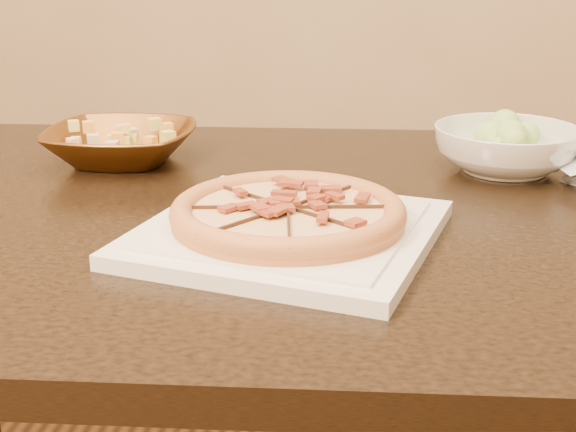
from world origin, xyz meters
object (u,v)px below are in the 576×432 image
object	(u,v)px
pizza	(288,213)
salad_bowl	(506,149)
dining_table	(237,273)
plate	(288,232)
bronze_bowl	(121,145)

from	to	relation	value
pizza	salad_bowl	xyz separation A→B (m)	(0.29, 0.33, -0.00)
dining_table	pizza	world-z (taller)	pizza
salad_bowl	plate	bearing A→B (deg)	-130.92
bronze_bowl	salad_bowl	distance (m)	0.59
pizza	plate	bearing A→B (deg)	-25.22
pizza	salad_bowl	size ratio (longest dim) A/B	1.26
salad_bowl	dining_table	bearing A→B (deg)	-151.00
dining_table	plate	xyz separation A→B (m)	(0.09, -0.13, 0.11)
dining_table	bronze_bowl	size ratio (longest dim) A/B	6.44
plate	pizza	size ratio (longest dim) A/B	1.44
dining_table	salad_bowl	distance (m)	0.45
dining_table	pizza	distance (m)	0.20
pizza	bronze_bowl	distance (m)	0.43
dining_table	salad_bowl	bearing A→B (deg)	29.00
bronze_bowl	salad_bowl	size ratio (longest dim) A/B	1.06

